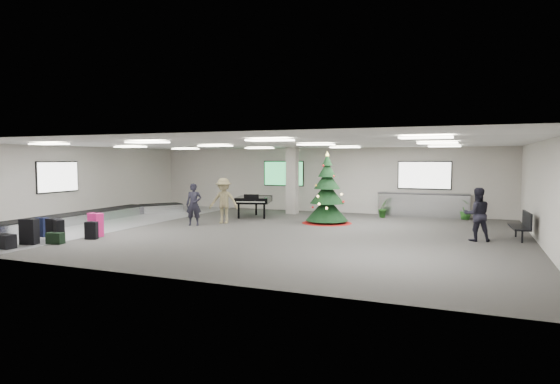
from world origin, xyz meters
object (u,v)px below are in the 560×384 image
at_px(service_counter, 423,205).
at_px(pink_suitcase, 96,225).
at_px(traveler_a, 194,204).
at_px(potted_plant_right, 466,210).
at_px(traveler_bench, 477,214).
at_px(christmas_tree, 327,199).
at_px(traveler_b, 224,201).
at_px(bench, 523,224).
at_px(baggage_carousel, 96,216).
at_px(potted_plant_left, 383,208).
at_px(grand_piano, 254,200).

bearing_deg(service_counter, pink_suitcase, -134.78).
height_order(traveler_a, potted_plant_right, traveler_a).
relative_size(traveler_bench, potted_plant_right, 1.97).
relative_size(pink_suitcase, potted_plant_right, 0.94).
bearing_deg(christmas_tree, traveler_b, -157.00).
relative_size(bench, potted_plant_right, 1.71).
xyz_separation_m(baggage_carousel, bench, (16.44, 1.55, 0.31)).
relative_size(baggage_carousel, potted_plant_left, 11.44).
relative_size(service_counter, potted_plant_left, 4.77).
bearing_deg(bench, traveler_a, -178.70).
xyz_separation_m(pink_suitcase, christmas_tree, (6.34, 6.24, 0.61)).
height_order(baggage_carousel, christmas_tree, christmas_tree).
relative_size(service_counter, traveler_a, 2.41).
xyz_separation_m(baggage_carousel, pink_suitcase, (3.02, -3.17, 0.19)).
bearing_deg(traveler_bench, grand_piano, -32.28).
xyz_separation_m(pink_suitcase, grand_piano, (2.66, 6.94, 0.37)).
relative_size(baggage_carousel, traveler_a, 5.78).
xyz_separation_m(grand_piano, traveler_bench, (9.38, -2.99, 0.09)).
bearing_deg(traveler_a, potted_plant_left, 16.87).
relative_size(christmas_tree, bench, 1.97).
bearing_deg(potted_plant_left, christmas_tree, -123.41).
distance_m(service_counter, grand_piano, 7.75).
height_order(bench, traveler_a, traveler_a).
relative_size(baggage_carousel, traveler_b, 5.21).
xyz_separation_m(christmas_tree, traveler_bench, (5.69, -2.29, -0.15)).
bearing_deg(christmas_tree, potted_plant_right, 32.66).
bearing_deg(bench, traveler_b, 176.51).
relative_size(service_counter, potted_plant_right, 4.61).
bearing_deg(bench, potted_plant_right, 105.68).
relative_size(baggage_carousel, potted_plant_right, 11.06).
bearing_deg(traveler_bench, bench, -165.60).
bearing_deg(bench, baggage_carousel, -178.85).
xyz_separation_m(service_counter, pink_suitcase, (-9.82, -9.90, -0.15)).
bearing_deg(traveler_b, pink_suitcase, -130.44).
height_order(pink_suitcase, potted_plant_right, potted_plant_right).
bearing_deg(christmas_tree, traveler_bench, -21.89).
bearing_deg(grand_piano, traveler_bench, -33.81).
bearing_deg(baggage_carousel, christmas_tree, 18.16).
bearing_deg(potted_plant_right, traveler_a, -148.81).
xyz_separation_m(potted_plant_left, potted_plant_right, (3.48, 0.64, 0.01)).
relative_size(christmas_tree, potted_plant_left, 3.49).
bearing_deg(pink_suitcase, bench, 30.77).
relative_size(christmas_tree, traveler_b, 1.59).
height_order(christmas_tree, bench, christmas_tree).
xyz_separation_m(service_counter, potted_plant_left, (-1.66, -0.90, -0.12)).
xyz_separation_m(service_counter, bench, (3.60, -5.18, -0.02)).
distance_m(grand_piano, traveler_bench, 9.84).
relative_size(pink_suitcase, grand_piano, 0.37).
bearing_deg(potted_plant_right, traveler_bench, -86.03).
distance_m(baggage_carousel, traveler_b, 5.67).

